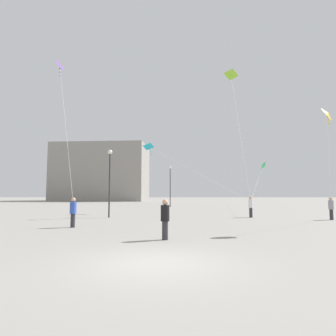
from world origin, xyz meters
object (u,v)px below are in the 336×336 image
kite_emerald_delta (263,166)px  lamppost_west (170,180)px  person_in_white (251,206)px  lamppost_east (110,172)px  person_in_black (165,217)px  person_in_grey (331,207)px  kite_cyan_delta (151,149)px  building_left_hall (102,173)px  person_in_blue (73,211)px  kite_violet_delta (60,69)px  kite_lime_delta (231,77)px  kite_amber_diamond (327,115)px

kite_emerald_delta → lamppost_west: 14.79m
person_in_white → lamppost_east: lamppost_east is taller
person_in_black → lamppost_east: lamppost_east is taller
person_in_white → lamppost_west: 20.07m
person_in_grey → person_in_white: 5.71m
kite_emerald_delta → lamppost_east: bearing=-131.9°
kite_cyan_delta → building_left_hall: building_left_hall is taller
person_in_blue → kite_emerald_delta: kite_emerald_delta is taller
person_in_grey → building_left_hall: size_ratio=0.07×
person_in_grey → kite_emerald_delta: bearing=-62.8°
person_in_grey → lamppost_west: lamppost_west is taller
kite_emerald_delta → lamppost_west: kite_emerald_delta is taller
person_in_black → kite_cyan_delta: size_ratio=0.19×
kite_emerald_delta → kite_cyan_delta: bearing=-129.6°
person_in_grey → kite_violet_delta: 22.03m
lamppost_west → person_in_white: bearing=-70.3°
person_in_black → person_in_grey: 15.17m
kite_emerald_delta → lamppost_west: (-14.42, -2.39, -2.29)m
person_in_grey → kite_emerald_delta: kite_emerald_delta is taller
person_in_white → building_left_hall: size_ratio=0.07×
person_in_black → kite_violet_delta: 14.52m
kite_lime_delta → kite_violet_delta: kite_lime_delta is taller
person_in_black → kite_violet_delta: (-7.65, 7.45, 9.84)m
person_in_blue → lamppost_west: lamppost_west is taller
kite_lime_delta → lamppost_west: bearing=126.5°
lamppost_west → kite_cyan_delta: bearing=-95.2°
kite_emerald_delta → kite_cyan_delta: 25.02m
kite_amber_diamond → kite_emerald_delta: bearing=78.9°
kite_amber_diamond → lamppost_west: kite_amber_diamond is taller
person_in_blue → person_in_grey: bearing=-22.5°
lamppost_east → person_in_blue: bearing=-94.6°
person_in_white → kite_emerald_delta: 23.07m
person_in_black → person_in_white: bearing=44.6°
kite_cyan_delta → lamppost_west: (1.53, 16.88, -2.03)m
kite_lime_delta → kite_amber_diamond: (1.47, -17.23, -9.37)m
person_in_blue → kite_cyan_delta: bearing=28.2°
person_in_blue → person_in_black: 6.88m
person_in_blue → building_left_hall: (-13.81, 62.21, 6.72)m
person_in_grey → lamppost_east: bearing=27.1°
kite_emerald_delta → building_left_hall: building_left_hall is taller
person_in_white → lamppost_east: 11.77m
lamppost_east → person_in_grey: bearing=-6.1°
person_in_black → person_in_grey: (11.96, 9.33, -0.00)m
person_in_grey → kite_cyan_delta: 14.94m
kite_amber_diamond → person_in_white: bearing=103.6°
kite_violet_delta → person_in_blue: bearing=-53.8°
lamppost_east → lamppost_west: (4.77, 18.99, 0.26)m
person_in_grey → kite_violet_delta: (-19.61, -1.88, 9.84)m
building_left_hall → person_in_white: bearing=-64.9°
person_in_white → kite_cyan_delta: bearing=-97.1°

